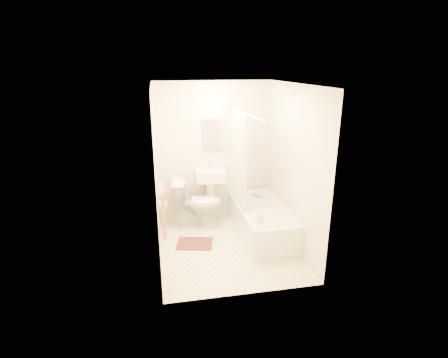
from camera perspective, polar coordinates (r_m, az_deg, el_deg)
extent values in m
plane|color=beige|center=(5.45, 0.51, -10.87)|extent=(2.40, 2.40, 0.00)
plane|color=white|center=(4.77, 0.59, 15.24)|extent=(2.40, 2.40, 0.00)
cube|color=beige|center=(6.12, -1.70, 4.50)|extent=(2.00, 0.02, 2.40)
cube|color=beige|center=(4.88, -11.03, 0.64)|extent=(0.02, 2.40, 2.40)
cube|color=beige|center=(5.26, 11.29, 1.88)|extent=(0.02, 2.40, 2.40)
cube|color=white|center=(6.03, -1.70, 7.23)|extent=(0.40, 0.03, 0.55)
cylinder|color=silver|center=(4.97, 3.79, 10.69)|extent=(0.03, 1.70, 0.03)
cube|color=silver|center=(5.50, 2.57, 3.16)|extent=(0.04, 0.80, 1.55)
cylinder|color=silver|center=(4.68, -10.44, -1.41)|extent=(0.02, 0.60, 0.02)
cube|color=#CC7266|center=(4.79, -9.86, -4.99)|extent=(0.06, 0.45, 0.66)
cylinder|color=white|center=(5.17, -9.93, -4.22)|extent=(0.11, 0.12, 0.12)
imported|color=white|center=(5.94, -4.34, -4.01)|extent=(0.88, 0.57, 0.82)
cube|color=#4B2821|center=(5.51, -4.79, -10.44)|extent=(0.62, 0.52, 0.02)
imported|color=silver|center=(5.03, 5.90, -6.22)|extent=(0.10, 0.10, 0.19)
cube|color=#46C085|center=(6.05, 5.44, -2.73)|extent=(0.14, 0.23, 0.04)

